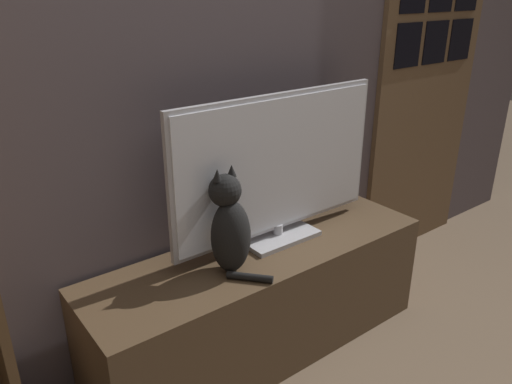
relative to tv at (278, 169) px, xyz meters
name	(u,v)px	position (x,y,z in m)	size (l,w,h in m)	color
wall_back	(220,42)	(-0.13, 0.22, 0.49)	(4.80, 0.05, 2.60)	#564C51
tv_stand	(262,300)	(-0.13, -0.05, -0.56)	(1.52, 0.45, 0.49)	brown
tv	(278,169)	(0.00, 0.00, 0.00)	(1.01, 0.20, 0.63)	#B7B7BC
cat	(229,227)	(-0.31, -0.09, -0.13)	(0.17, 0.27, 0.42)	black
door	(429,74)	(1.23, 0.17, 0.24)	(0.84, 0.04, 2.05)	brown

